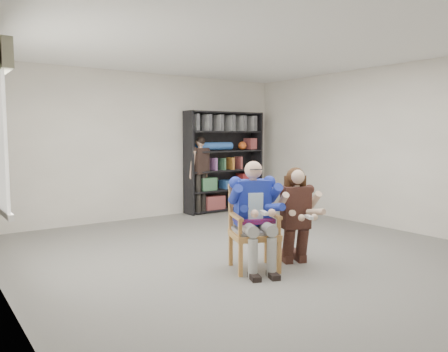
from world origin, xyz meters
TOP-DOWN VIEW (x-y plane):
  - room_shell at (0.00, 0.00)m, footprint 6.00×7.00m
  - floor at (0.00, 0.00)m, footprint 6.00×7.00m
  - armchair at (-0.39, -0.30)m, footprint 0.76×0.74m
  - seated_man at (-0.39, -0.30)m, footprint 0.82×0.94m
  - kneeling_woman at (0.19, -0.42)m, footprint 0.77×0.94m
  - bookshelf at (1.70, 3.28)m, footprint 1.80×0.38m
  - standing_man at (1.05, 3.20)m, footprint 0.55×0.40m

SIDE VIEW (x-z plane):
  - floor at x=0.00m, z-range -0.01..0.01m
  - armchair at x=-0.39m, z-range 0.00..1.01m
  - kneeling_woman at x=0.19m, z-range 0.00..1.21m
  - seated_man at x=-0.39m, z-range 0.00..1.32m
  - standing_man at x=1.05m, z-range 0.00..1.59m
  - bookshelf at x=1.70m, z-range 0.00..2.10m
  - room_shell at x=0.00m, z-range 0.00..2.80m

